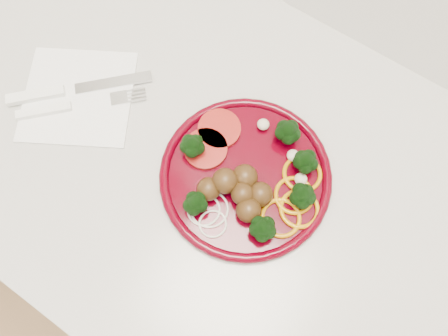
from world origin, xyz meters
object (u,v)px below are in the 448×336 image
Objects in this scene: napkin at (78,96)px; knife at (60,91)px; fork at (60,108)px; plate at (247,178)px.

knife reaches higher than napkin.
fork is at bearing -100.47° from napkin.
plate is 1.49× the size of napkin.
plate reaches higher than fork.
knife is 1.12× the size of fork.
plate is at bearing -38.55° from knife.
knife is 0.03m from fork.
fork is at bearing -167.65° from plate.
knife is (-0.31, -0.04, -0.01)m from plate.
napkin is 0.03m from fork.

